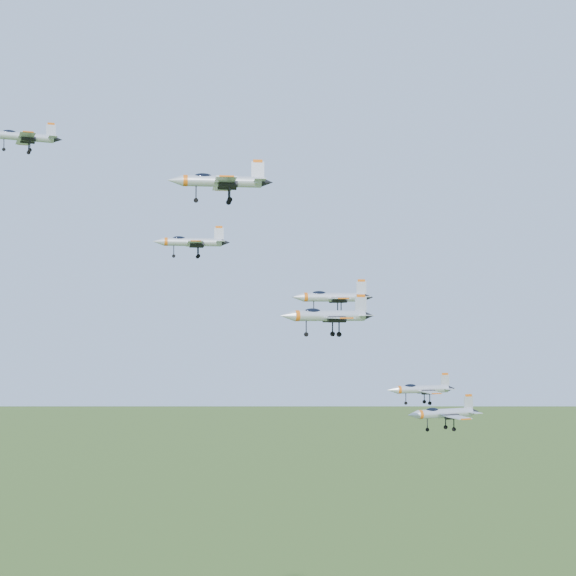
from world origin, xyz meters
name	(u,v)px	position (x,y,z in m)	size (l,w,h in m)	color
jet_lead	(22,136)	(-28.44, 10.31, 141.39)	(10.55, 8.66, 2.83)	#B4B8C1
jet_left_high	(191,242)	(-6.91, 2.10, 127.05)	(10.56, 8.93, 2.85)	#B4B8C1
jet_right_high	(219,181)	(-8.16, -13.77, 132.96)	(12.46, 10.59, 3.38)	#B4B8C1
jet_left_low	(332,297)	(15.79, 4.22, 119.68)	(12.61, 10.67, 3.41)	#B4B8C1
jet_right_low	(327,315)	(9.09, -7.70, 116.94)	(13.54, 11.24, 3.62)	#B4B8C1
jet_trail	(421,389)	(24.49, -6.59, 106.45)	(10.45, 8.74, 2.80)	#B4B8C1
jet_extra	(443,413)	(36.12, 4.86, 101.13)	(13.43, 11.06, 3.60)	#B4B8C1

